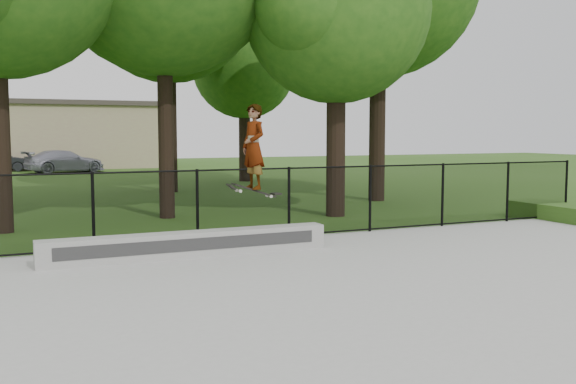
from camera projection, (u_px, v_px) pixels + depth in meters
name	position (u px, v px, depth m)	size (l,w,h in m)	color
ground	(477.00, 309.00, 8.27)	(100.00, 100.00, 0.00)	#305618
concrete_slab	(478.00, 307.00, 8.26)	(14.00, 12.00, 0.06)	#A5A4A0
grind_ledge	(190.00, 244.00, 11.48)	(5.21, 0.40, 0.45)	#A5A5A0
car_c	(65.00, 161.00, 36.77)	(1.80, 4.07, 1.29)	gray
skater_airborne	(254.00, 149.00, 11.68)	(0.81, 0.64, 1.76)	black
chainlink_fence	(289.00, 202.00, 13.55)	(16.06, 0.06, 1.50)	black
distant_building	(58.00, 135.00, 41.74)	(12.40, 6.40, 4.30)	tan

